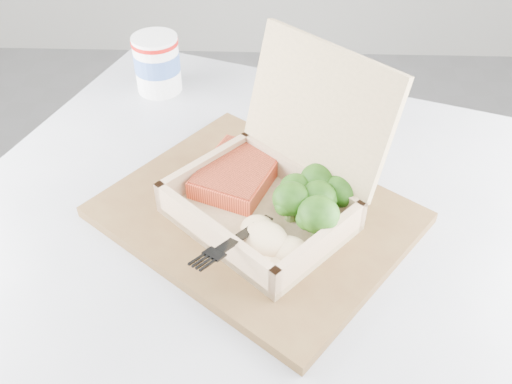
{
  "coord_description": "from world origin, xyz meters",
  "views": [
    {
      "loc": [
        -0.2,
        -0.3,
        1.19
      ],
      "look_at": [
        -0.22,
        0.21,
        0.74
      ],
      "focal_mm": 40.0,
      "sensor_mm": 36.0,
      "label": 1
    }
  ],
  "objects_px": {
    "serving_tray": "(256,215)",
    "takeout_container": "(278,178)",
    "cafe_table": "(241,304)",
    "paper_cup": "(157,62)"
  },
  "relations": [
    {
      "from": "takeout_container",
      "to": "cafe_table",
      "type": "bearing_deg",
      "value": -136.12
    },
    {
      "from": "serving_tray",
      "to": "takeout_container",
      "type": "bearing_deg",
      "value": 16.86
    },
    {
      "from": "takeout_container",
      "to": "paper_cup",
      "type": "distance_m",
      "value": 0.35
    },
    {
      "from": "serving_tray",
      "to": "takeout_container",
      "type": "height_order",
      "value": "takeout_container"
    },
    {
      "from": "paper_cup",
      "to": "serving_tray",
      "type": "bearing_deg",
      "value": -60.83
    },
    {
      "from": "cafe_table",
      "to": "serving_tray",
      "type": "relative_size",
      "value": 2.62
    },
    {
      "from": "cafe_table",
      "to": "serving_tray",
      "type": "bearing_deg",
      "value": -17.02
    },
    {
      "from": "serving_tray",
      "to": "takeout_container",
      "type": "relative_size",
      "value": 1.23
    },
    {
      "from": "serving_tray",
      "to": "paper_cup",
      "type": "bearing_deg",
      "value": 119.17
    },
    {
      "from": "serving_tray",
      "to": "paper_cup",
      "type": "distance_m",
      "value": 0.35
    }
  ]
}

